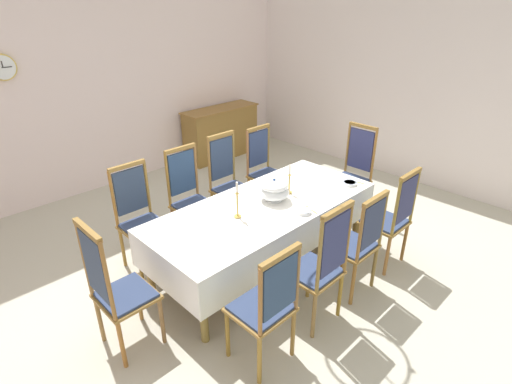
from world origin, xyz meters
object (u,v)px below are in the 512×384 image
bowl_near_left (350,183)px  mounted_clock (2,67)px  sideboard (221,132)px  chair_head_west (116,288)px  spoon_primary (353,181)px  candlestick_east (289,182)px  chair_south_d (391,217)px  bowl_near_right (304,211)px  chair_south_c (357,241)px  chair_north_c (229,181)px  chair_head_east (353,171)px  chair_north_d (265,168)px  chair_south_b (320,265)px  soup_tureen (274,190)px  chair_north_a (140,216)px  dining_table (265,211)px  chair_north_b (190,196)px  chair_south_a (267,305)px  candlestick_west (237,203)px  spoon_secondary (308,208)px

bowl_near_left → mounted_clock: mounted_clock is taller
sideboard → chair_head_west: bearing=39.6°
spoon_primary → candlestick_east: bearing=144.2°
chair_south_d → sideboard: chair_south_d is taller
bowl_near_right → spoon_primary: bearing=4.6°
chair_south_c → candlestick_east: 0.97m
chair_north_c → chair_head_west: (-1.97, -0.93, 0.01)m
mounted_clock → chair_head_east: bearing=-46.5°
chair_south_c → chair_north_d: chair_north_d is taller
chair_south_b → bowl_near_right: bearing=51.8°
bowl_near_right → sideboard: 3.71m
soup_tureen → mounted_clock: bearing=114.8°
sideboard → chair_north_c: bearing=52.3°
chair_north_a → candlestick_east: size_ratio=3.46×
dining_table → chair_north_b: chair_north_b is taller
chair_south_a → candlestick_west: candlestick_west is taller
chair_north_c → bowl_near_right: size_ratio=8.01×
chair_south_c → chair_head_west: 2.18m
dining_table → chair_north_a: 1.31m
dining_table → chair_head_west: 1.66m
chair_north_d → bowl_near_left: size_ratio=7.25×
chair_north_c → mounted_clock: size_ratio=3.76×
mounted_clock → chair_south_a: bearing=-84.6°
chair_south_a → candlestick_west: 1.12m
candlestick_east → chair_head_west: bearing=180.0°
chair_south_a → chair_south_c: size_ratio=1.01×
dining_table → bowl_near_right: (0.14, -0.40, 0.09)m
dining_table → soup_tureen: size_ratio=7.87×
candlestick_west → spoon_primary: candlestick_west is taller
chair_south_d → spoon_primary: chair_south_d is taller
chair_north_b → spoon_secondary: (0.53, -1.30, 0.15)m
chair_north_b → soup_tureen: size_ratio=3.66×
spoon_secondary → mounted_clock: size_ratio=0.55×
dining_table → chair_head_west: chair_head_west is taller
dining_table → chair_south_d: chair_south_d is taller
chair_south_b → soup_tureen: 1.05m
chair_head_west → bowl_near_left: 2.72m
bowl_near_left → spoon_secondary: size_ratio=0.90×
soup_tureen → candlestick_east: (0.24, -0.00, 0.01)m
soup_tureen → bowl_near_right: (0.01, -0.40, -0.10)m
bowl_near_right → spoon_primary: 1.00m
dining_table → chair_south_a: bearing=-135.1°
chair_north_b → candlestick_east: size_ratio=3.51×
soup_tureen → spoon_secondary: size_ratio=1.82×
chair_north_d → chair_head_east: chair_head_east is taller
chair_south_b → dining_table: bearing=73.3°
chair_south_c → chair_head_west: chair_head_west is taller
soup_tureen → chair_north_a: bearing=138.9°
chair_north_b → spoon_primary: chair_north_b is taller
dining_table → bowl_near_left: size_ratio=15.88×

